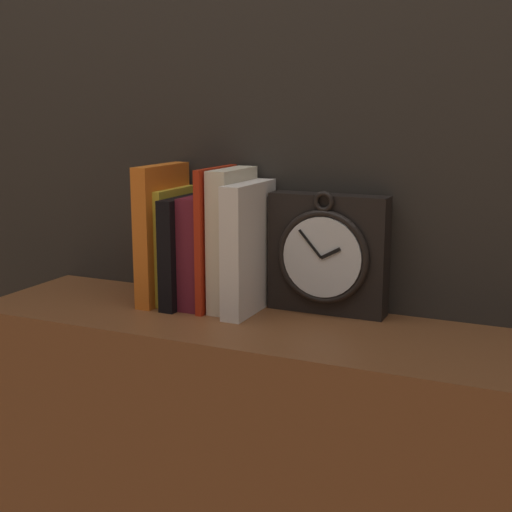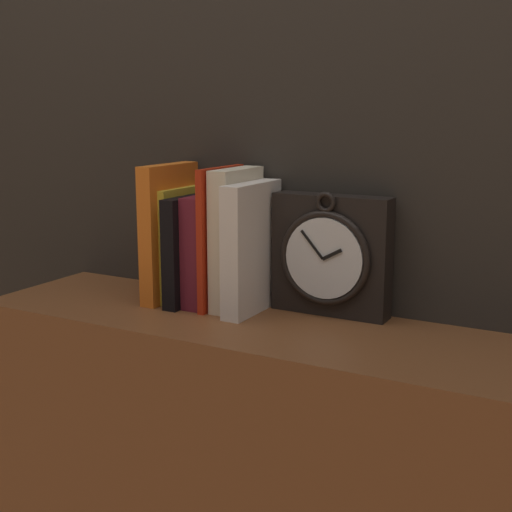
# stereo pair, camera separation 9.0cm
# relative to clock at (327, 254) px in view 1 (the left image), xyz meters

# --- Properties ---
(wall_back) EXTENTS (6.00, 0.05, 2.60)m
(wall_back) POSITION_rel_clock_xyz_m (-0.09, 0.06, 0.31)
(wall_back) COLOR #2D2823
(wall_back) RESTS_ON ground_plane
(clock) EXTENTS (0.21, 0.06, 0.22)m
(clock) POSITION_rel_clock_xyz_m (0.00, 0.00, 0.00)
(clock) COLOR black
(clock) RESTS_ON bookshelf
(book_slot0_orange) EXTENTS (0.03, 0.15, 0.25)m
(book_slot0_orange) POSITION_rel_clock_xyz_m (-0.30, -0.05, 0.02)
(book_slot0_orange) COLOR orange
(book_slot0_orange) RESTS_ON bookshelf
(book_slot1_yellow) EXTENTS (0.01, 0.13, 0.21)m
(book_slot1_yellow) POSITION_rel_clock_xyz_m (-0.28, -0.04, 0.00)
(book_slot1_yellow) COLOR yellow
(book_slot1_yellow) RESTS_ON bookshelf
(book_slot2_black) EXTENTS (0.03, 0.15, 0.20)m
(book_slot2_black) POSITION_rel_clock_xyz_m (-0.26, -0.05, -0.01)
(book_slot2_black) COLOR black
(book_slot2_black) RESTS_ON bookshelf
(book_slot3_maroon) EXTENTS (0.04, 0.14, 0.20)m
(book_slot3_maroon) POSITION_rel_clock_xyz_m (-0.22, -0.04, -0.00)
(book_slot3_maroon) COLOR maroon
(book_slot3_maroon) RESTS_ON bookshelf
(book_slot4_red) EXTENTS (0.01, 0.14, 0.25)m
(book_slot4_red) POSITION_rel_clock_xyz_m (-0.19, -0.04, 0.02)
(book_slot4_red) COLOR red
(book_slot4_red) RESTS_ON bookshelf
(book_slot5_cream) EXTENTS (0.04, 0.13, 0.25)m
(book_slot5_cream) POSITION_rel_clock_xyz_m (-0.17, -0.04, 0.02)
(book_slot5_cream) COLOR beige
(book_slot5_cream) RESTS_ON bookshelf
(book_slot6_white) EXTENTS (0.04, 0.16, 0.23)m
(book_slot6_white) POSITION_rel_clock_xyz_m (-0.13, -0.05, 0.01)
(book_slot6_white) COLOR white
(book_slot6_white) RESTS_ON bookshelf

